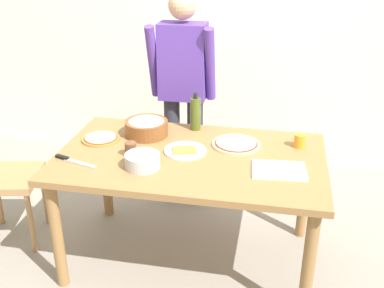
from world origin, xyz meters
TOP-DOWN VIEW (x-y plane):
  - ground at (0.00, 0.00)m, footprint 8.00×8.00m
  - wall_back at (0.00, 1.60)m, footprint 5.60×0.10m
  - dining_table at (0.00, 0.00)m, footprint 1.60×0.96m
  - person_cook at (-0.21, 0.76)m, footprint 0.49×0.25m
  - pizza_raw_on_board at (0.25, 0.19)m, footprint 0.31×0.31m
  - pizza_cooked_on_tray at (-0.61, 0.11)m, footprint 0.24×0.24m
  - plate_with_slice at (-0.04, 0.04)m, footprint 0.26×0.26m
  - popcorn_bowl at (-0.34, 0.24)m, footprint 0.28×0.28m
  - mixing_bowl_steel at (-0.24, -0.21)m, footprint 0.20×0.20m
  - olive_oil_bottle at (-0.04, 0.40)m, footprint 0.07×0.07m
  - cup_orange at (0.64, 0.24)m, footprint 0.07×0.07m
  - cup_small_brown at (-0.35, -0.08)m, footprint 0.07×0.07m
  - cutting_board_white at (0.53, -0.11)m, footprint 0.32×0.24m
  - chef_knife at (-0.67, -0.21)m, footprint 0.28×0.11m

SIDE VIEW (x-z plane):
  - ground at x=0.00m, z-range 0.00..0.00m
  - dining_table at x=0.00m, z-range 0.29..1.05m
  - cutting_board_white at x=0.53m, z-range 0.76..0.77m
  - chef_knife at x=-0.67m, z-range 0.76..0.78m
  - plate_with_slice at x=-0.04m, z-range 0.76..0.78m
  - pizza_raw_on_board at x=0.25m, z-range 0.76..0.78m
  - pizza_cooked_on_tray at x=-0.61m, z-range 0.76..0.78m
  - mixing_bowl_steel at x=-0.24m, z-range 0.76..0.84m
  - cup_orange at x=0.64m, z-range 0.76..0.84m
  - cup_small_brown at x=-0.35m, z-range 0.76..0.84m
  - popcorn_bowl at x=-0.34m, z-range 0.76..0.88m
  - olive_oil_bottle at x=-0.04m, z-range 0.75..1.00m
  - person_cook at x=-0.21m, z-range 0.13..1.75m
  - wall_back at x=0.00m, z-range 0.00..2.60m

